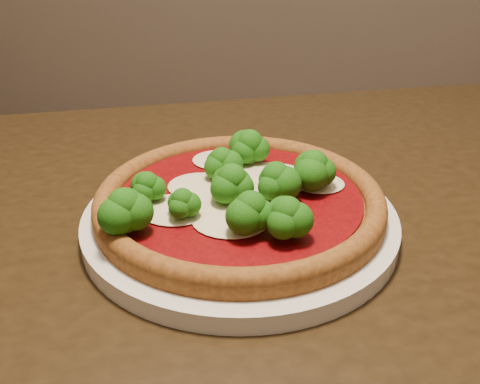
{
  "coord_description": "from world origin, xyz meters",
  "views": [
    {
      "loc": [
        -0.1,
        -0.67,
        1.03
      ],
      "look_at": [
        -0.15,
        -0.22,
        0.79
      ],
      "focal_mm": 40.0,
      "sensor_mm": 36.0,
      "label": 1
    }
  ],
  "objects": [
    {
      "name": "dining_table",
      "position": [
        -0.15,
        -0.25,
        0.65
      ],
      "size": [
        1.28,
        1.12,
        0.75
      ],
      "rotation": [
        0.0,
        0.0,
        0.31
      ],
      "color": "black",
      "rests_on": "floor"
    },
    {
      "name": "pizza",
      "position": [
        -0.15,
        -0.22,
        0.79
      ],
      "size": [
        0.29,
        0.29,
        0.06
      ],
      "rotation": [
        0.0,
        0.0,
        0.33
      ],
      "color": "brown",
      "rests_on": "plate"
    },
    {
      "name": "plate",
      "position": [
        -0.15,
        -0.22,
        0.76
      ],
      "size": [
        0.31,
        0.31,
        0.02
      ],
      "primitive_type": "cylinder",
      "color": "silver",
      "rests_on": "dining_table"
    }
  ]
}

